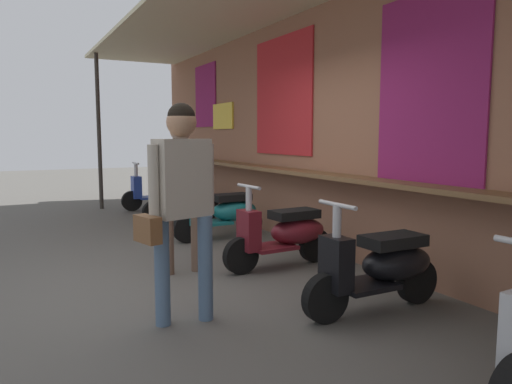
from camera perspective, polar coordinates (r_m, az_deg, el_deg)
name	(u,v)px	position (r m, az deg, el deg)	size (l,w,h in m)	color
ground_plane	(195,278)	(5.21, -7.23, -10.05)	(36.64, 36.64, 0.00)	#56544F
market_stall_facade	(342,110)	(5.91, 10.07, 9.53)	(13.08, 2.23, 3.24)	#8C5B44
scooter_blue	(160,190)	(10.04, -11.25, 0.22)	(0.46, 1.40, 0.97)	#233D9E
scooter_yellow	(186,199)	(8.54, -8.23, -0.84)	(0.46, 1.40, 0.97)	gold
scooter_teal	(224,212)	(7.04, -3.79, -2.39)	(0.46, 1.40, 0.97)	#197075
scooter_maroon	(286,233)	(5.53, 3.51, -4.89)	(0.47, 1.40, 0.97)	maroon
scooter_black	(382,266)	(4.29, 14.61, -8.48)	(0.46, 1.40, 0.97)	black
shopper_with_handbag	(181,190)	(3.80, -8.84, 0.25)	(0.38, 0.68, 1.74)	slate
shopper_browsing	(181,178)	(5.25, -8.81, 1.70)	(0.24, 0.57, 1.69)	brown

